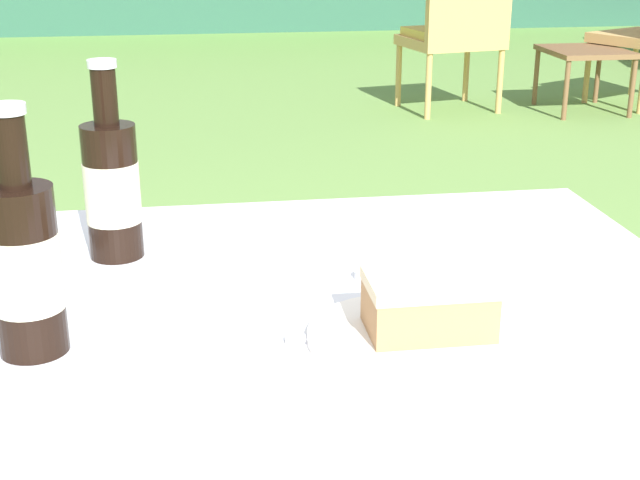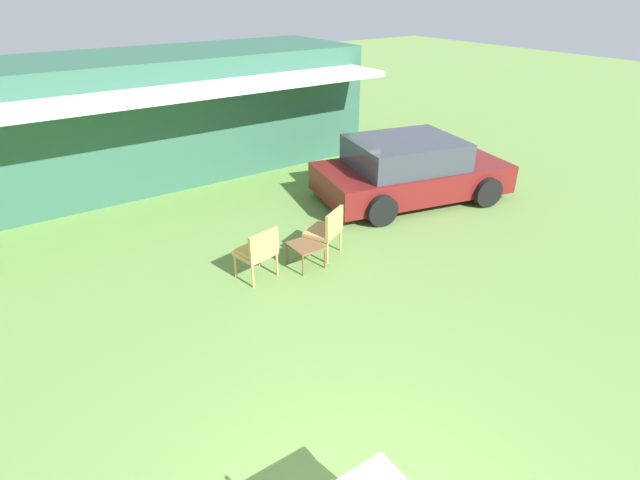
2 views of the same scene
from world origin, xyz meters
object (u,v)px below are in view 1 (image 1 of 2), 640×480
at_px(cola_bottle_near, 112,186).
at_px(cola_bottle_far, 25,264).
at_px(garden_side_table, 585,56).
at_px(patio_table, 333,360).
at_px(wicker_chair_cushioned, 455,32).
at_px(cake_on_plate, 419,316).

relative_size(cola_bottle_near, cola_bottle_far, 1.00).
xyz_separation_m(garden_side_table, patio_table, (-2.24, -4.21, 0.31)).
xyz_separation_m(wicker_chair_cushioned, cola_bottle_near, (-1.70, -4.10, 0.32)).
bearing_deg(garden_side_table, patio_table, -117.98).
xyz_separation_m(garden_side_table, cola_bottle_far, (-2.56, -4.26, 0.46)).
bearing_deg(cola_bottle_near, cola_bottle_far, -104.13).
bearing_deg(cake_on_plate, cola_bottle_near, 137.65).
height_order(patio_table, cola_bottle_near, cola_bottle_near).
relative_size(wicker_chair_cushioned, cola_bottle_near, 3.22).
relative_size(patio_table, cola_bottle_near, 3.59).
relative_size(garden_side_table, cake_on_plate, 2.52).
relative_size(garden_side_table, patio_table, 0.56).
bearing_deg(wicker_chair_cushioned, cola_bottle_far, 56.38).
distance_m(wicker_chair_cushioned, cake_on_plate, 4.62).
distance_m(wicker_chair_cushioned, cola_bottle_far, 4.72).
bearing_deg(garden_side_table, wicker_chair_cushioned, 172.44).
bearing_deg(wicker_chair_cushioned, cake_on_plate, 61.13).
height_order(garden_side_table, cola_bottle_far, cola_bottle_far).
bearing_deg(patio_table, cola_bottle_far, -171.15).
bearing_deg(patio_table, wicker_chair_cushioned, 71.43).
distance_m(garden_side_table, cake_on_plate, 4.83).
distance_m(wicker_chair_cushioned, cola_bottle_near, 4.45).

